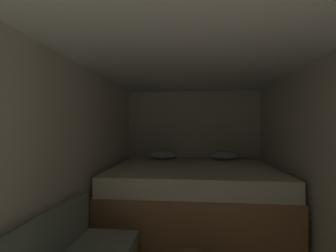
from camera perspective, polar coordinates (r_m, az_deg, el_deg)
wall_back at (r=4.66m, az=5.95°, el=-4.66°), size 2.60×0.05×2.09m
wall_left at (r=2.54m, az=-24.15°, el=-8.41°), size 0.05×4.88×2.09m
ceiling_slab at (r=2.29m, az=6.39°, el=17.71°), size 2.60×4.88×0.05m
bed at (r=3.76m, az=6.07°, el=-15.53°), size 2.38×1.91×0.96m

